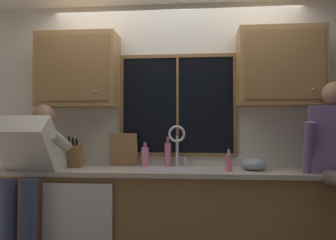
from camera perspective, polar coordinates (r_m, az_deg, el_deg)
The scene contains 21 objects.
back_wall at distance 3.46m, azimuth 1.33°, elevation -1.71°, with size 5.82×0.12×2.55m, color silver.
window_glass at distance 3.40m, azimuth 1.62°, elevation 2.50°, with size 1.10×0.02×0.95m, color black.
window_frame_top at distance 3.46m, azimuth 1.60°, elevation 10.67°, with size 1.17×0.02×0.04m, color brown.
window_frame_bottom at distance 3.39m, azimuth 1.62°, elevation -5.81°, with size 1.17×0.02×0.04m, color brown.
window_frame_left at distance 3.48m, azimuth -7.77°, elevation 2.43°, with size 0.04×0.02×0.95m, color brown.
window_frame_right at distance 3.40m, azimuth 11.20°, elevation 2.53°, with size 0.04×0.02×0.95m, color brown.
window_mullion_center at distance 3.39m, azimuth 1.61°, elevation 2.52°, with size 0.02×0.02×0.95m, color brown.
lower_cabinet_run at distance 3.23m, azimuth 0.89°, elevation -16.72°, with size 3.42×0.58×0.88m, color olive.
countertop at distance 3.12m, azimuth 0.86°, elevation -8.63°, with size 3.48×0.62×0.04m, color beige.
dishwasher_front at distance 3.08m, azimuth -14.99°, elevation -17.05°, with size 0.60×0.02×0.74m, color white.
upper_cabinet_left at distance 3.49m, azimuth -14.81°, elevation 8.01°, with size 0.78×0.36×0.72m.
upper_cabinet_right at distance 3.36m, azimuth 18.31°, elevation 8.39°, with size 0.78×0.36×0.72m.
sink at distance 3.14m, azimuth 1.28°, elevation -10.02°, with size 0.80×0.46×0.21m.
faucet at distance 3.28m, azimuth 1.63°, elevation -3.49°, with size 0.18×0.09×0.40m.
person_standing at distance 3.18m, azimuth -22.20°, elevation -7.55°, with size 0.53×0.71×1.52m.
knife_block at distance 3.38m, azimuth -15.35°, elevation -5.84°, with size 0.12×0.18×0.32m.
cutting_board at distance 3.40m, azimuth -7.48°, elevation -4.97°, with size 0.28×0.02×0.33m, color #997047.
mixing_bowl at distance 3.13m, azimuth 14.16°, elevation -7.21°, with size 0.23×0.23×0.12m, color #8C99A8.
soap_dispenser at distance 3.00m, azimuth 10.15°, elevation -7.08°, with size 0.06×0.07×0.19m.
bottle_green_glass at distance 3.33m, azimuth -3.86°, elevation -6.08°, with size 0.07×0.07×0.25m.
bottle_tall_clear at distance 3.35m, azimuth -0.03°, elevation -5.68°, with size 0.06×0.06×0.30m.
Camera 1 is at (0.24, -3.40, 1.28)m, focal length 36.36 mm.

